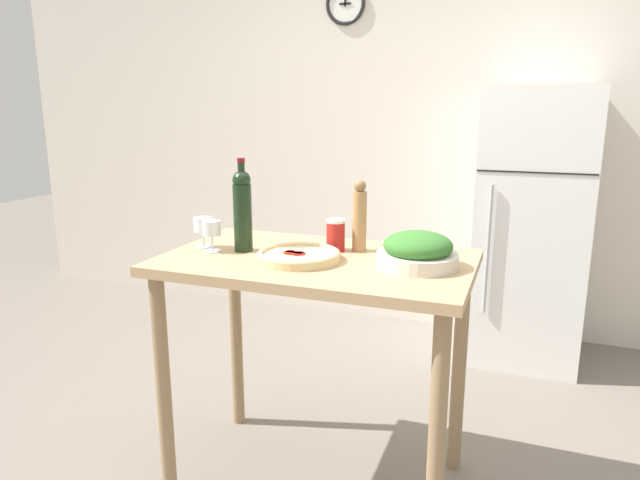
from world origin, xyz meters
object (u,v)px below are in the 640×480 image
at_px(refrigerator, 531,227).
at_px(pepper_mill, 360,217).
at_px(wine_glass_far, 203,227).
at_px(salt_canister, 336,235).
at_px(homemade_pizza, 299,255).
at_px(wine_glass_near, 212,230).
at_px(wine_bottle, 242,209).
at_px(salad_bowl, 418,251).

bearing_deg(refrigerator, pepper_mill, -113.86).
height_order(wine_glass_far, pepper_mill, pepper_mill).
bearing_deg(salt_canister, homemade_pizza, -112.84).
distance_m(pepper_mill, homemade_pizza, 0.29).
xyz_separation_m(wine_glass_near, pepper_mill, (0.53, 0.21, 0.05)).
distance_m(refrigerator, homemade_pizza, 1.82).
xyz_separation_m(wine_bottle, wine_glass_far, (-0.17, -0.01, -0.08)).
bearing_deg(refrigerator, wine_glass_near, -125.42).
bearing_deg(wine_bottle, wine_glass_near, -152.69).
xyz_separation_m(wine_glass_near, homemade_pizza, (0.36, -0.00, -0.07)).
bearing_deg(salad_bowl, homemade_pizza, -170.51).
bearing_deg(salad_bowl, refrigerator, 76.54).
relative_size(pepper_mill, salad_bowl, 0.97).
bearing_deg(refrigerator, salad_bowl, -103.46).
relative_size(wine_bottle, salad_bowl, 1.26).
relative_size(wine_glass_far, salad_bowl, 0.42).
relative_size(refrigerator, salt_canister, 12.98).
bearing_deg(wine_glass_far, wine_bottle, 2.36).
height_order(wine_glass_near, salt_canister, salt_canister).
bearing_deg(homemade_pizza, wine_glass_far, 173.26).
bearing_deg(wine_bottle, salt_canister, 20.84).
relative_size(refrigerator, wine_glass_near, 13.22).
height_order(wine_glass_far, salad_bowl, salad_bowl).
height_order(salad_bowl, homemade_pizza, salad_bowl).
bearing_deg(homemade_pizza, wine_bottle, 167.22).
bearing_deg(pepper_mill, salt_canister, -164.19).
relative_size(refrigerator, wine_bottle, 4.46).
height_order(refrigerator, wine_bottle, refrigerator).
xyz_separation_m(pepper_mill, homemade_pizza, (-0.17, -0.21, -0.12)).
relative_size(wine_glass_near, homemade_pizza, 0.40).
height_order(wine_glass_near, homemade_pizza, wine_glass_near).
bearing_deg(wine_glass_far, pepper_mill, 14.95).
distance_m(wine_glass_near, homemade_pizza, 0.37).
bearing_deg(wine_glass_far, homemade_pizza, -6.74).
bearing_deg(salt_canister, wine_bottle, -159.16).
height_order(wine_bottle, wine_glass_far, wine_bottle).
relative_size(wine_glass_near, wine_glass_far, 1.00).
distance_m(salad_bowl, homemade_pizza, 0.43).
xyz_separation_m(pepper_mill, salt_canister, (-0.09, -0.02, -0.07)).
xyz_separation_m(pepper_mill, salad_bowl, (0.25, -0.14, -0.08)).
bearing_deg(salt_canister, wine_glass_near, -157.53).
height_order(refrigerator, wine_glass_far, refrigerator).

